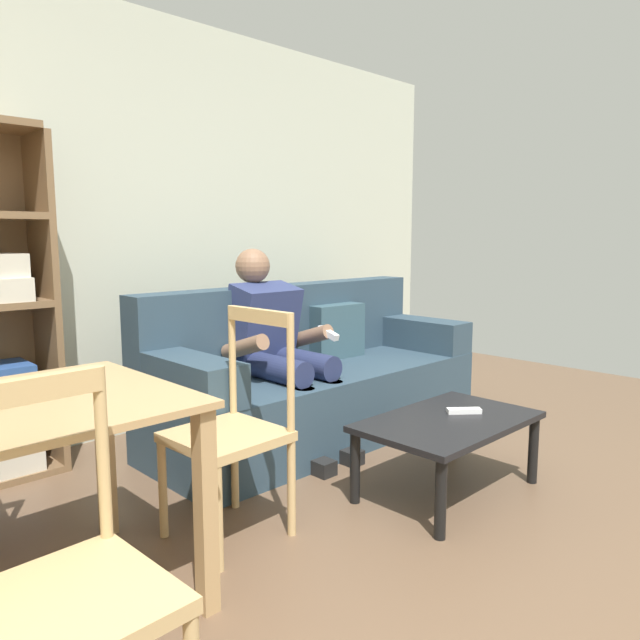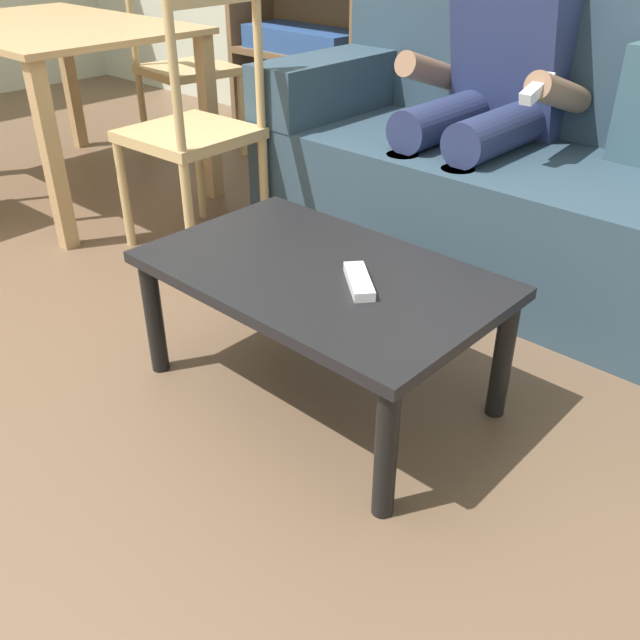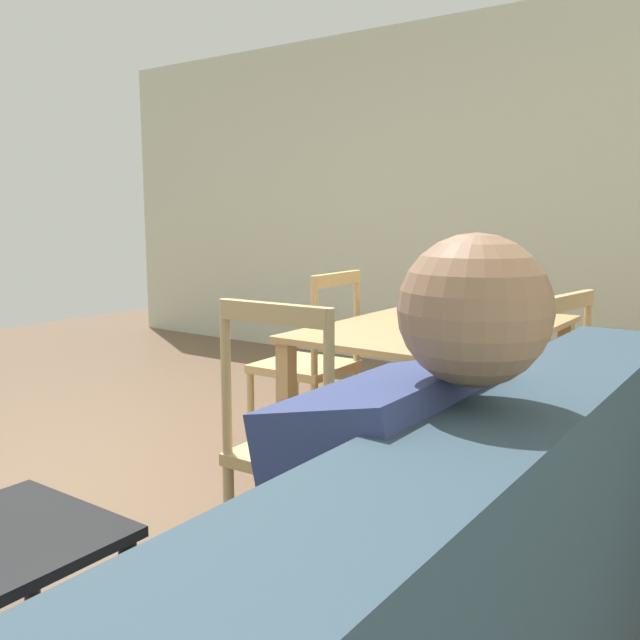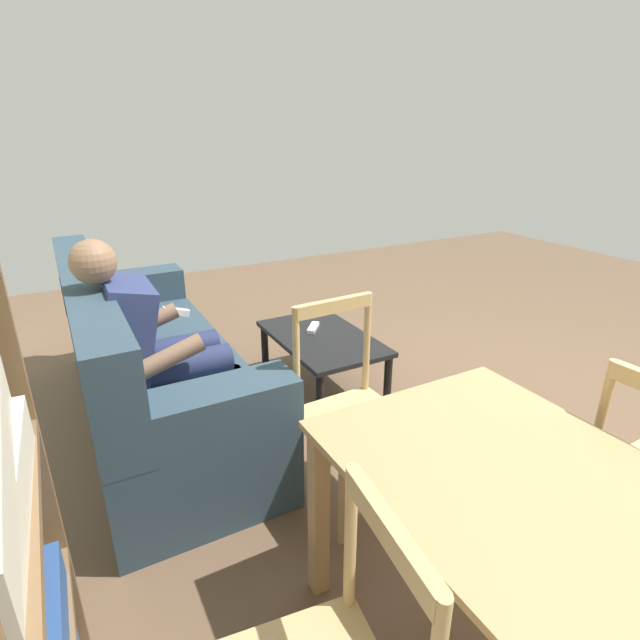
{
  "view_description": "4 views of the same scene",
  "coord_description": "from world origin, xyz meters",
  "px_view_note": "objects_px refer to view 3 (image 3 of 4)",
  "views": [
    {
      "loc": [
        -1.43,
        -0.56,
        1.25
      ],
      "look_at": [
        1.1,
        2.04,
        0.74
      ],
      "focal_mm": 33.41,
      "sensor_mm": 36.0,
      "label": 1
    },
    {
      "loc": [
        2.04,
        -0.14,
        1.16
      ],
      "look_at": [
        0.97,
        1.01,
        0.23
      ],
      "focal_mm": 38.97,
      "sensor_mm": 36.0,
      "label": 2
    },
    {
      "loc": [
        1.66,
        2.67,
        1.21
      ],
      "look_at": [
        0.05,
        1.53,
        0.9
      ],
      "focal_mm": 38.25,
      "sensor_mm": 36.0,
      "label": 3
    },
    {
      "loc": [
        -1.65,
        2.46,
        1.66
      ],
      "look_at": [
        0.05,
        1.53,
        0.9
      ],
      "focal_mm": 28.01,
      "sensor_mm": 36.0,
      "label": 4
    }
  ],
  "objects_px": {
    "person_lounging": "(339,578)",
    "dining_chair_facing_couch": "(305,451)",
    "dining_table": "(438,351)",
    "dining_chair_near_wall": "(605,417)",
    "dining_chair_by_doorway": "(309,366)"
  },
  "relations": [
    {
      "from": "person_lounging",
      "to": "dining_chair_near_wall",
      "type": "height_order",
      "value": "person_lounging"
    },
    {
      "from": "dining_chair_near_wall",
      "to": "dining_chair_facing_couch",
      "type": "height_order",
      "value": "dining_chair_facing_couch"
    },
    {
      "from": "person_lounging",
      "to": "dining_chair_near_wall",
      "type": "xyz_separation_m",
      "value": [
        -1.79,
        0.01,
        -0.17
      ]
    },
    {
      "from": "dining_chair_near_wall",
      "to": "dining_chair_by_doorway",
      "type": "xyz_separation_m",
      "value": [
        0.0,
        -1.39,
        0.02
      ]
    },
    {
      "from": "dining_table",
      "to": "dining_chair_facing_couch",
      "type": "height_order",
      "value": "dining_chair_facing_couch"
    },
    {
      "from": "person_lounging",
      "to": "dining_table",
      "type": "distance_m",
      "value": 1.91
    },
    {
      "from": "person_lounging",
      "to": "dining_chair_by_doorway",
      "type": "bearing_deg",
      "value": -142.45
    },
    {
      "from": "person_lounging",
      "to": "dining_chair_near_wall",
      "type": "relative_size",
      "value": 1.31
    },
    {
      "from": "dining_chair_near_wall",
      "to": "dining_chair_by_doorway",
      "type": "relative_size",
      "value": 0.97
    },
    {
      "from": "dining_chair_near_wall",
      "to": "dining_table",
      "type": "bearing_deg",
      "value": -89.68
    },
    {
      "from": "person_lounging",
      "to": "dining_chair_near_wall",
      "type": "distance_m",
      "value": 1.8
    },
    {
      "from": "person_lounging",
      "to": "dining_table",
      "type": "xyz_separation_m",
      "value": [
        -1.79,
        -0.68,
        0.01
      ]
    },
    {
      "from": "dining_chair_near_wall",
      "to": "dining_chair_by_doorway",
      "type": "bearing_deg",
      "value": -89.88
    },
    {
      "from": "dining_chair_facing_couch",
      "to": "dining_chair_by_doorway",
      "type": "xyz_separation_m",
      "value": [
        -0.97,
        -0.7,
        0.01
      ]
    },
    {
      "from": "person_lounging",
      "to": "dining_chair_facing_couch",
      "type": "distance_m",
      "value": 1.08
    }
  ]
}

